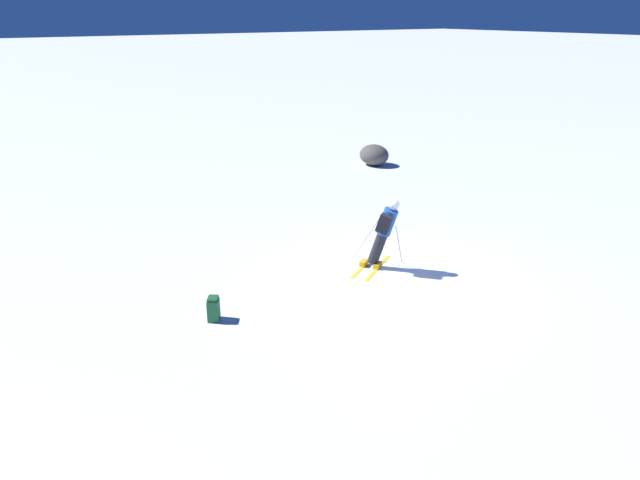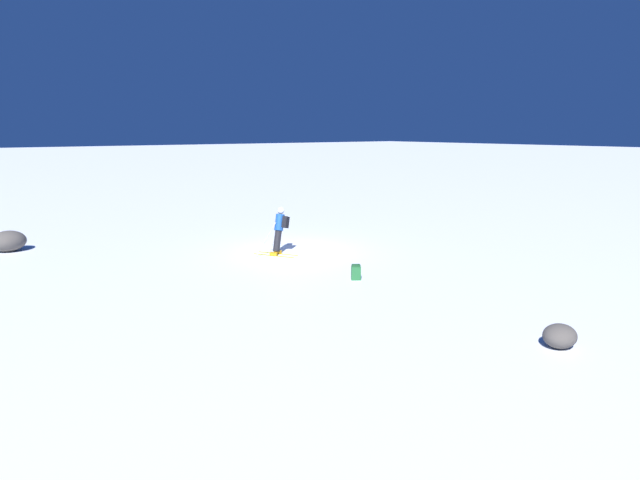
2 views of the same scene
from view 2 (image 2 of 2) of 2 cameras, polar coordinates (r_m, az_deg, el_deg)
ground_plane at (r=19.87m, az=-2.91°, el=-1.33°), size 300.00×300.00×0.00m
skier at (r=19.46m, az=-4.66°, el=1.38°), size 1.52×1.71×1.83m
spare_backpack at (r=16.15m, az=4.13°, el=-3.70°), size 0.37×0.35×0.50m
exposed_boulder_0 at (r=23.38m, az=-32.04°, el=-0.11°), size 1.28×1.09×0.83m
exposed_boulder_1 at (r=12.45m, az=25.72°, el=-9.85°), size 0.81×0.69×0.52m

